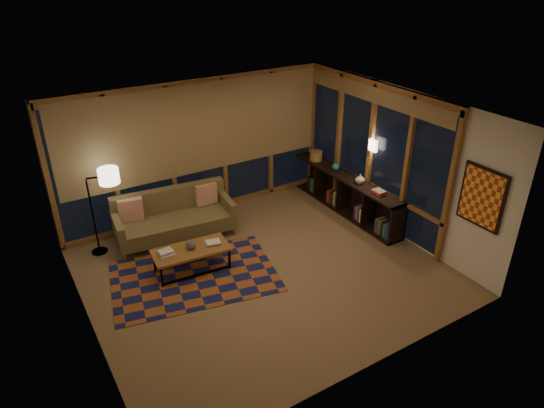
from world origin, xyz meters
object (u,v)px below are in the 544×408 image
sofa (175,217)px  coffee_table (192,260)px  bookshelf (344,193)px  floor_lamp (92,213)px

sofa → coffee_table: sofa is taller
coffee_table → bookshelf: size_ratio=0.41×
sofa → coffee_table: bearing=-92.3°
floor_lamp → bookshelf: (4.66, -1.01, -0.40)m
floor_lamp → bookshelf: floor_lamp is taller
sofa → coffee_table: 1.15m
sofa → floor_lamp: floor_lamp is taller
coffee_table → floor_lamp: size_ratio=0.80×
bookshelf → coffee_table: bearing=-174.1°
coffee_table → floor_lamp: floor_lamp is taller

